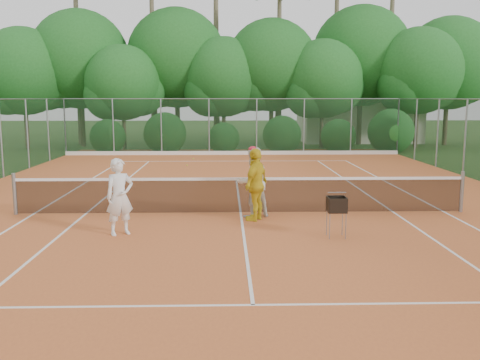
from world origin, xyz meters
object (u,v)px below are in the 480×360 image
at_px(player_center_grp, 253,182).
at_px(player_yellow, 256,184).
at_px(ball_hopper, 337,205).
at_px(player_white, 120,197).

relative_size(player_center_grp, player_yellow, 1.01).
distance_m(player_center_grp, ball_hopper, 2.71).
bearing_deg(player_yellow, ball_hopper, 72.54).
bearing_deg(ball_hopper, player_center_grp, 124.78).
xyz_separation_m(player_yellow, ball_hopper, (1.67, -1.72, -0.19)).
bearing_deg(player_white, ball_hopper, -34.74).
relative_size(player_white, player_yellow, 0.95).
xyz_separation_m(player_white, player_yellow, (3.12, 1.35, 0.05)).
height_order(player_yellow, ball_hopper, player_yellow).
xyz_separation_m(player_center_grp, ball_hopper, (1.74, -2.08, -0.19)).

